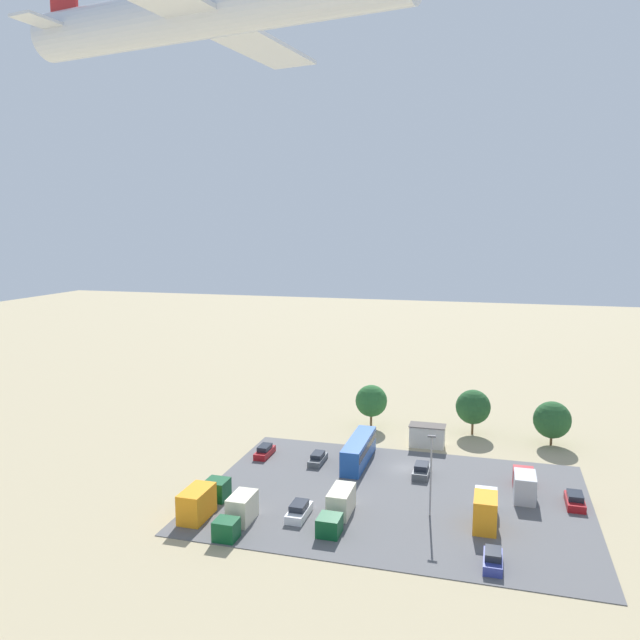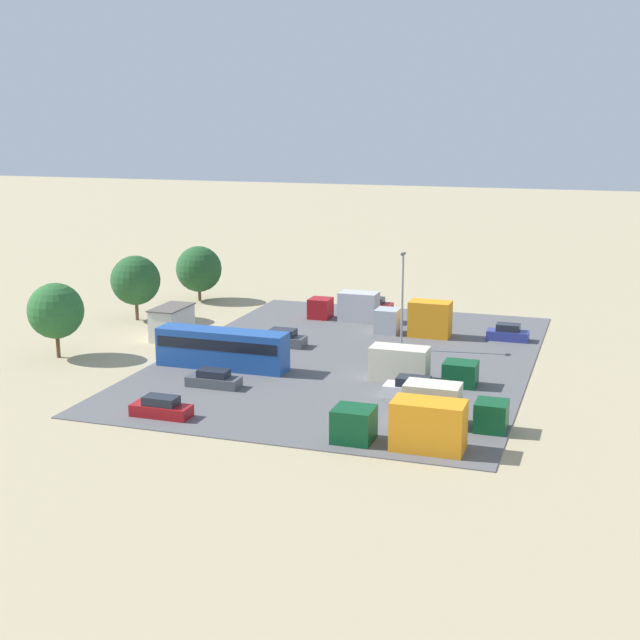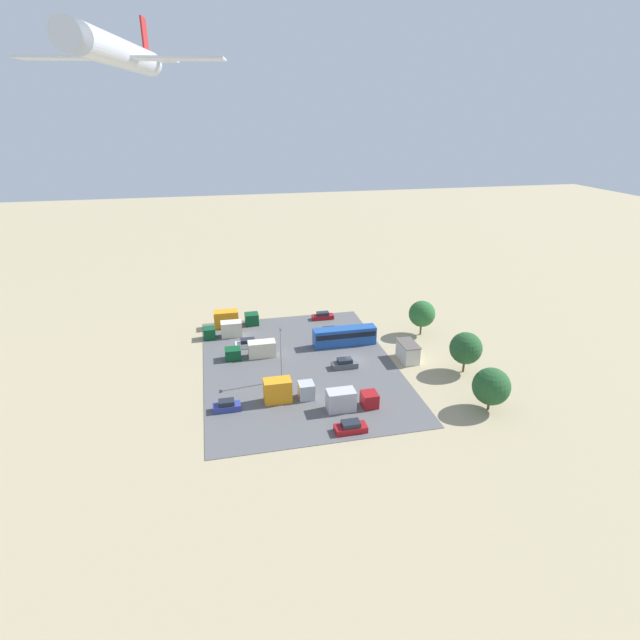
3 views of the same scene
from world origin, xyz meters
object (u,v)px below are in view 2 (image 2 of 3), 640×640
Objects in this scene: parked_car_2 at (214,380)px; parked_truck_1 at (407,425)px; parked_truck_4 at (449,407)px; parked_truck_0 at (416,366)px; parked_car_1 at (283,339)px; parked_car_0 at (413,389)px; parked_car_3 at (161,408)px; parked_car_5 at (508,333)px; shed_building at (172,323)px; parked_car_4 at (373,305)px; parked_truck_2 at (418,319)px; parked_truck_3 at (348,307)px; bus at (222,347)px.

parked_truck_1 is at bearing 65.28° from parked_car_2.
parked_truck_4 reaches higher than parked_car_2.
parked_car_1 is at bearing -116.81° from parked_truck_0.
parked_car_3 is (10.32, -16.53, -0.04)m from parked_car_0.
parked_car_2 is 1.10× the size of parked_car_5.
shed_building is 33.11m from parked_car_5.
parked_truck_1 is (40.31, 13.19, 0.89)m from parked_car_4.
parked_car_5 is at bearing 145.38° from parked_car_3.
parked_truck_2 is 9.63m from parked_truck_3.
parked_car_2 is 0.61× the size of parked_truck_4.
parked_car_0 is 19.23m from parked_car_1.
parked_truck_0 is 1.00× the size of parked_truck_1.
parked_car_4 is at bearing 172.49° from parked_car_3.
parked_car_4 is 0.60× the size of parked_truck_4.
parked_car_5 is (-23.09, 20.86, 0.09)m from parked_car_2.
parked_truck_3 is (-3.45, -17.42, 0.75)m from parked_car_5.
parked_truck_3 is at bearing 63.28° from parked_truck_2.
parked_truck_2 is at bearing 151.54° from parked_car_2.
parked_car_5 is 0.45× the size of parked_truck_1.
parked_truck_2 reaches higher than parked_car_2.
parked_truck_1 is 1.18× the size of parked_truck_2.
parked_car_2 is 32.41m from parked_car_4.
parked_truck_0 is at bearing -168.12° from parked_truck_2.
parked_truck_1 reaches higher than parked_truck_4.
parked_car_4 is 0.58× the size of parked_truck_3.
parked_car_1 reaches higher than parked_car_5.
parked_car_0 is 0.52× the size of parked_truck_0.
parked_truck_4 is at bearing 80.80° from parked_car_2.
bus is 17.91m from parked_car_0.
bus is 1.32× the size of parked_truck_1.
parked_truck_1 is (0.37, 18.45, 0.89)m from parked_car_3.
parked_car_1 is at bearing 37.67° from parked_truck_1.
parked_car_0 is at bearing -146.01° from parked_truck_4.
parked_truck_3 reaches higher than parked_car_4.
parked_truck_2 is at bearing 141.00° from bus.
parked_car_5 is (-9.54, 31.70, -0.86)m from shed_building.
parked_car_0 is 0.61× the size of parked_truck_3.
parked_car_2 is (5.32, 1.64, -1.23)m from bus.
parked_car_2 is at bearing 172.62° from parked_truck_3.
parked_truck_2 is (-8.14, 11.35, 0.94)m from parked_car_1.
parked_truck_3 is (-24.11, -12.57, 0.75)m from parked_car_0.
parked_truck_4 is at bearing -2.29° from parked_car_5.
parked_car_5 is 8.91m from parked_truck_2.
bus reaches higher than parked_car_4.
parked_car_1 is at bearing -65.90° from parked_car_5.
bus is 2.70× the size of parked_car_1.
shed_building is 0.69× the size of parked_truck_2.
parked_truck_1 is (10.69, 1.92, 0.85)m from parked_car_0.
parked_car_3 is at bearing -47.37° from parked_truck_0.
parked_car_5 is 17.33m from parked_truck_0.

